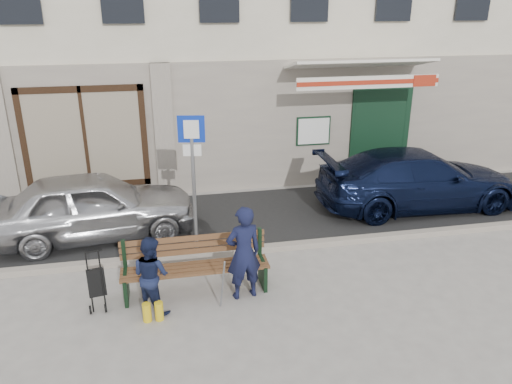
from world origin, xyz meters
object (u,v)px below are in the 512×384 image
object	(u,v)px
car_silver	(93,206)
man	(244,253)
stroller	(97,284)
parking_sign	(193,163)
car_navy	(418,179)
woman	(151,275)
bench	(193,267)

from	to	relation	value
car_silver	man	world-z (taller)	man
stroller	parking_sign	bearing A→B (deg)	33.44
car_navy	stroller	bearing A→B (deg)	112.47
parking_sign	woman	size ratio (longest dim) A/B	2.09
woman	stroller	size ratio (longest dim) A/B	1.36
car_silver	stroller	size ratio (longest dim) A/B	4.33
car_navy	parking_sign	size ratio (longest dim) A/B	1.77
parking_sign	man	xyz separation A→B (m)	(0.61, -1.82, -0.97)
car_navy	stroller	world-z (taller)	car_navy
car_silver	man	distance (m)	3.78
car_silver	car_navy	bearing A→B (deg)	-95.09
stroller	car_navy	bearing A→B (deg)	11.12
car_silver	bench	distance (m)	3.06
car_silver	man	xyz separation A→B (m)	(2.57, -2.77, 0.11)
car_silver	car_navy	distance (m)	7.17
bench	car_navy	bearing A→B (deg)	26.23
car_navy	bench	distance (m)	6.02
car_silver	man	bearing A→B (deg)	-143.71
bench	woman	distance (m)	0.78
woman	man	bearing A→B (deg)	-130.95
car_navy	man	bearing A→B (deg)	123.15
man	woman	distance (m)	1.46
bench	woman	xyz separation A→B (m)	(-0.65, -0.39, 0.17)
bench	woman	size ratio (longest dim) A/B	1.91
bench	man	xyz separation A→B (m)	(0.80, -0.29, 0.33)
stroller	man	bearing A→B (deg)	-14.95
car_silver	woman	xyz separation A→B (m)	(1.12, -2.88, -0.05)
stroller	bench	bearing A→B (deg)	-6.19
woman	stroller	world-z (taller)	woman
woman	stroller	bearing A→B (deg)	27.03
car_navy	man	xyz separation A→B (m)	(-4.61, -2.95, 0.12)
parking_sign	bench	size ratio (longest dim) A/B	1.10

